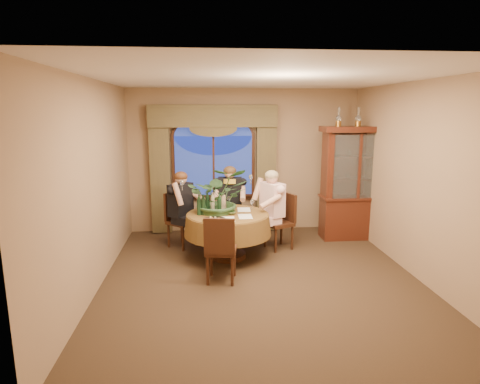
{
  "coord_description": "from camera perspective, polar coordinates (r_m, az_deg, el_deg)",
  "views": [
    {
      "loc": [
        -0.79,
        -5.37,
        2.38
      ],
      "look_at": [
        -0.22,
        0.9,
        1.1
      ],
      "focal_mm": 30.0,
      "sensor_mm": 36.0,
      "label": 1
    }
  ],
  "objects": [
    {
      "name": "swag_valance",
      "position": [
        7.72,
        -3.85,
        10.73
      ],
      "size": [
        2.45,
        0.16,
        0.42
      ],
      "primitive_type": null,
      "color": "#4A4128",
      "rests_on": "wall_back"
    },
    {
      "name": "oil_lamp_left",
      "position": [
        7.52,
        13.86,
        10.35
      ],
      "size": [
        0.11,
        0.11,
        0.34
      ],
      "primitive_type": null,
      "color": "#A5722D",
      "rests_on": "china_cabinet"
    },
    {
      "name": "window",
      "position": [
        7.88,
        -3.77,
        3.59
      ],
      "size": [
        1.62,
        0.1,
        1.32
      ],
      "primitive_type": null,
      "color": "navy",
      "rests_on": "wall_back"
    },
    {
      "name": "chair_right",
      "position": [
        7.03,
        5.54,
        -4.24
      ],
      "size": [
        0.55,
        0.55,
        0.96
      ],
      "primitive_type": "cube",
      "rotation": [
        0.0,
        0.0,
        -4.32
      ],
      "color": "black",
      "rests_on": "floor"
    },
    {
      "name": "drapery_right",
      "position": [
        7.94,
        3.71,
        2.78
      ],
      "size": [
        0.38,
        0.14,
        2.32
      ],
      "primitive_type": "cube",
      "color": "#4A4128",
      "rests_on": "floor"
    },
    {
      "name": "wine_bottle_4",
      "position": [
        6.42,
        -2.95,
        -1.72
      ],
      "size": [
        0.07,
        0.07,
        0.33
      ],
      "primitive_type": "cylinder",
      "color": "black",
      "rests_on": "dining_table"
    },
    {
      "name": "wine_bottle_1",
      "position": [
        6.39,
        -5.25,
        -1.81
      ],
      "size": [
        0.07,
        0.07,
        0.33
      ],
      "primitive_type": "cylinder",
      "color": "black",
      "rests_on": "dining_table"
    },
    {
      "name": "drapery_left",
      "position": [
        7.89,
        -11.26,
        2.52
      ],
      "size": [
        0.38,
        0.14,
        2.32
      ],
      "primitive_type": "cube",
      "color": "#4A4128",
      "rests_on": "floor"
    },
    {
      "name": "wine_glass_person_pink",
      "position": [
        6.7,
        1.74,
        -1.79
      ],
      "size": [
        0.07,
        0.07,
        0.18
      ],
      "primitive_type": null,
      "color": "silver",
      "rests_on": "dining_table"
    },
    {
      "name": "person_back",
      "position": [
        7.07,
        -8.41,
        -2.52
      ],
      "size": [
        0.65,
        0.66,
        1.36
      ],
      "primitive_type": null,
      "rotation": [
        0.0,
        0.0,
        -2.21
      ],
      "color": "black",
      "rests_on": "floor"
    },
    {
      "name": "tasting_paper_1",
      "position": [
        6.71,
        0.55,
        -2.53
      ],
      "size": [
        0.23,
        0.31,
        0.0
      ],
      "primitive_type": "cube",
      "rotation": [
        0.0,
        0.0,
        -0.06
      ],
      "color": "white",
      "rests_on": "dining_table"
    },
    {
      "name": "wine_glass_person_back",
      "position": [
        6.73,
        -5.12,
        -1.78
      ],
      "size": [
        0.07,
        0.07,
        0.18
      ],
      "primitive_type": null,
      "color": "silver",
      "rests_on": "dining_table"
    },
    {
      "name": "cheese_platter",
      "position": [
        6.07,
        -3.63,
        -4.0
      ],
      "size": [
        0.36,
        0.36,
        0.02
      ],
      "primitive_type": "cylinder",
      "color": "black",
      "rests_on": "dining_table"
    },
    {
      "name": "wall_right",
      "position": [
        6.25,
        24.01,
        1.46
      ],
      "size": [
        0.0,
        5.0,
        5.0
      ],
      "primitive_type": "plane",
      "rotation": [
        1.57,
        0.0,
        -1.57
      ],
      "color": "#896C50",
      "rests_on": "ground"
    },
    {
      "name": "wine_bottle_3",
      "position": [
        6.56,
        -5.67,
        -1.46
      ],
      "size": [
        0.07,
        0.07,
        0.33
      ],
      "primitive_type": "cylinder",
      "color": "tan",
      "rests_on": "dining_table"
    },
    {
      "name": "ceiling",
      "position": [
        5.44,
        3.29,
        15.9
      ],
      "size": [
        5.0,
        5.0,
        0.0
      ],
      "primitive_type": "plane",
      "rotation": [
        3.14,
        0.0,
        0.0
      ],
      "color": "white",
      "rests_on": "wall_back"
    },
    {
      "name": "stoneware_vase",
      "position": [
        6.61,
        -2.53,
        -1.61
      ],
      "size": [
        0.14,
        0.14,
        0.27
      ],
      "primitive_type": null,
      "color": "#9B7F66",
      "rests_on": "dining_table"
    },
    {
      "name": "centerpiece_plant",
      "position": [
        6.5,
        -3.03,
        2.62
      ],
      "size": [
        0.99,
        1.1,
        0.86
      ],
      "primitive_type": "imported",
      "color": "#2E512C",
      "rests_on": "dining_table"
    },
    {
      "name": "floor",
      "position": [
        5.93,
        2.97,
        -12.2
      ],
      "size": [
        5.0,
        5.0,
        0.0
      ],
      "primitive_type": "plane",
      "color": "black",
      "rests_on": "ground"
    },
    {
      "name": "wine_glass_person_scarf",
      "position": [
        6.92,
        -1.6,
        -1.36
      ],
      "size": [
        0.07,
        0.07,
        0.18
      ],
      "primitive_type": null,
      "color": "silver",
      "rests_on": "dining_table"
    },
    {
      "name": "oil_lamp_right",
      "position": [
        7.79,
        19.02,
        10.1
      ],
      "size": [
        0.11,
        0.11,
        0.34
      ],
      "primitive_type": null,
      "color": "#A5722D",
      "rests_on": "china_cabinet"
    },
    {
      "name": "chair_back",
      "position": [
        7.17,
        -8.26,
        -4.0
      ],
      "size": [
        0.59,
        0.59,
        0.96
      ],
      "primitive_type": "cube",
      "rotation": [
        0.0,
        0.0,
        -2.25
      ],
      "color": "black",
      "rests_on": "floor"
    },
    {
      "name": "wine_bottle_5",
      "position": [
        6.52,
        -3.91,
        -1.51
      ],
      "size": [
        0.07,
        0.07,
        0.33
      ],
      "primitive_type": "cylinder",
      "color": "tan",
      "rests_on": "dining_table"
    },
    {
      "name": "wine_bottle_0",
      "position": [
        6.59,
        -4.66,
        -1.39
      ],
      "size": [
        0.07,
        0.07,
        0.33
      ],
      "primitive_type": "cylinder",
      "color": "black",
      "rests_on": "dining_table"
    },
    {
      "name": "person_pink",
      "position": [
        6.96,
        4.59,
        -2.53
      ],
      "size": [
        0.63,
        0.65,
        1.39
      ],
      "primitive_type": null,
      "rotation": [
        0.0,
        0.0,
        -4.26
      ],
      "color": "beige",
      "rests_on": "floor"
    },
    {
      "name": "wall_back",
      "position": [
        7.97,
        0.53,
        4.43
      ],
      "size": [
        4.5,
        0.0,
        4.5
      ],
      "primitive_type": "plane",
      "rotation": [
        1.57,
        0.0,
        0.0
      ],
      "color": "#896C50",
      "rests_on": "ground"
    },
    {
      "name": "china_cabinet",
      "position": [
        7.76,
        15.97,
        1.19
      ],
      "size": [
        1.3,
        0.52,
        2.1
      ],
      "primitive_type": "cube",
      "color": "#39160E",
      "rests_on": "floor"
    },
    {
      "name": "wine_bottle_2",
      "position": [
        6.39,
        -5.84,
        -1.81
      ],
      "size": [
        0.07,
        0.07,
        0.33
      ],
      "primitive_type": "cylinder",
      "color": "black",
      "rests_on": "dining_table"
    },
    {
      "name": "person_scarf",
      "position": [
        7.46,
        -1.43,
        -1.55
      ],
      "size": [
        0.54,
        0.51,
        1.39
      ],
      "primitive_type": null,
      "rotation": [
        0.0,
        0.0,
        -3.25
      ],
      "color": "black",
      "rests_on": "floor"
    },
    {
      "name": "chair_front_left",
      "position": [
        5.69,
        -2.7,
        -8.02
      ],
      "size": [
        0.48,
        0.48,
        0.96
      ],
      "primitive_type": "cube",
      "rotation": [
        0.0,
        0.0,
        -0.16
      ],
      "color": "black",
      "rests_on": "floor"
    },
    {
      "name": "arched_transom",
      "position": [
        7.81,
        -3.85,
        9.27
      ],
      "size": [
        1.6,
        0.06,
        0.44
      ],
      "primitive_type": null,
      "color": "navy",
      "rests_on": "wall_back"
    },
    {
      "name": "tasting_paper_2",
      "position": [
        6.14,
        -1.75,
        -3.87
      ],
      "size": [
        0.22,
        0.3,
        0.0
      ],
      "primitive_type": "cube",
      "rotation": [
        0.0,
        0.0,
        -0.02
      ],
      "color": "white",
      "rests_on": "dining_table"
    },
    {
      "name": "olive_bowl",
      "position": [
        6.43,
        -1.26,
        -2.96
      ],
      "size": [
        0.16,
        0.16,
        0.05
      ],
      "primitive_type": "imported",
      "color": "#495D32",
      "rests_on": "dining_table"
    },
    {
      "name": "chair_back_right",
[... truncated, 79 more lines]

